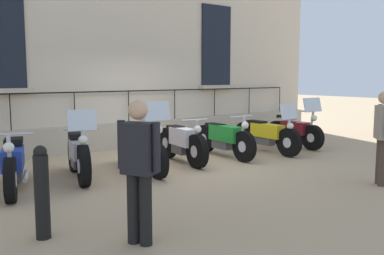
% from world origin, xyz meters
% --- Properties ---
extents(ground_plane, '(60.00, 60.00, 0.00)m').
position_xyz_m(ground_plane, '(0.00, 0.00, 0.00)').
color(ground_plane, tan).
extents(building_facade, '(0.82, 13.97, 7.95)m').
position_xyz_m(building_facade, '(-2.67, 0.00, 3.87)').
color(building_facade, beige).
rests_on(building_facade, ground_plane).
extents(motorcycle_blue, '(2.01, 0.91, 1.03)m').
position_xyz_m(motorcycle_blue, '(0.38, -3.57, 0.43)').
color(motorcycle_blue, black).
rests_on(motorcycle_blue, ground_plane).
extents(motorcycle_silver, '(1.96, 0.74, 1.31)m').
position_xyz_m(motorcycle_silver, '(0.21, -2.39, 0.43)').
color(motorcycle_silver, black).
rests_on(motorcycle_silver, ground_plane).
extents(motorcycle_red, '(2.15, 0.65, 1.42)m').
position_xyz_m(motorcycle_red, '(0.37, -1.15, 0.43)').
color(motorcycle_red, black).
rests_on(motorcycle_red, ground_plane).
extents(motorcycle_white, '(2.00, 0.63, 1.00)m').
position_xyz_m(motorcycle_white, '(0.19, -0.05, 0.43)').
color(motorcycle_white, black).
rests_on(motorcycle_white, ground_plane).
extents(motorcycle_green, '(2.14, 0.62, 1.01)m').
position_xyz_m(motorcycle_green, '(0.23, 1.13, 0.44)').
color(motorcycle_green, black).
rests_on(motorcycle_green, ground_plane).
extents(motorcycle_yellow, '(2.22, 0.60, 1.24)m').
position_xyz_m(motorcycle_yellow, '(0.40, 2.37, 0.43)').
color(motorcycle_yellow, black).
rests_on(motorcycle_yellow, ground_plane).
extents(motorcycle_maroon, '(1.91, 0.73, 1.33)m').
position_xyz_m(motorcycle_maroon, '(0.31, 3.56, 0.43)').
color(motorcycle_maroon, black).
rests_on(motorcycle_maroon, ground_plane).
extents(bollard, '(0.17, 0.17, 1.09)m').
position_xyz_m(bollard, '(2.74, -3.85, 0.55)').
color(bollard, black).
rests_on(bollard, ground_plane).
extents(pedestrian_standing, '(0.41, 0.41, 1.62)m').
position_xyz_m(pedestrian_standing, '(3.80, 1.59, 0.91)').
color(pedestrian_standing, '#47382D').
rests_on(pedestrian_standing, ground_plane).
extents(pedestrian_walking, '(0.48, 0.37, 1.62)m').
position_xyz_m(pedestrian_walking, '(3.55, -3.04, 0.91)').
color(pedestrian_walking, black).
rests_on(pedestrian_walking, ground_plane).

